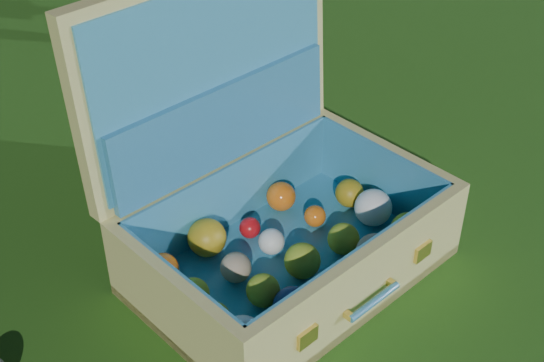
{
  "coord_description": "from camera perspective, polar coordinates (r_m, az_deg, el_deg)",
  "views": [
    {
      "loc": [
        -0.7,
        -1.17,
        1.17
      ],
      "look_at": [
        -0.09,
        0.0,
        0.2
      ],
      "focal_mm": 50.0,
      "sensor_mm": 36.0,
      "label": 1
    }
  ],
  "objects": [
    {
      "name": "ground",
      "position": [
        1.8,
        2.56,
        -4.37
      ],
      "size": [
        60.0,
        60.0,
        0.0
      ],
      "primitive_type": "plane",
      "color": "#215114",
      "rests_on": "ground"
    },
    {
      "name": "suitcase",
      "position": [
        1.64,
        -0.54,
        -1.02
      ],
      "size": [
        0.77,
        0.67,
        0.63
      ],
      "rotation": [
        0.0,
        0.0,
        0.28
      ],
      "color": "#D5CB73",
      "rests_on": "ground"
    }
  ]
}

